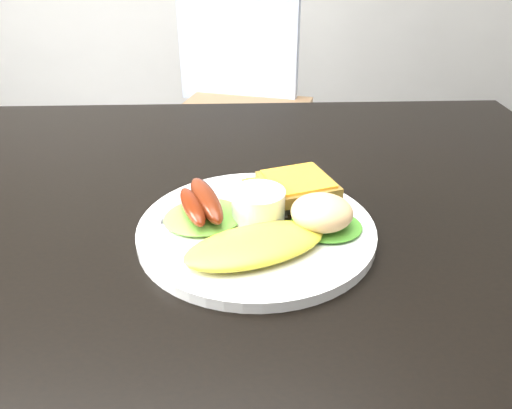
{
  "coord_description": "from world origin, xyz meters",
  "views": [
    {
      "loc": [
        0.1,
        -0.53,
        1.05
      ],
      "look_at": [
        0.12,
        -0.05,
        0.78
      ],
      "focal_mm": 35.0,
      "sensor_mm": 36.0,
      "label": 1
    }
  ],
  "objects_px": {
    "dining_table": "(161,223)",
    "plate": "(256,229)",
    "person": "(51,96)",
    "dining_chair": "(239,118)"
  },
  "relations": [
    {
      "from": "person",
      "to": "dining_table",
      "type": "bearing_deg",
      "value": 138.03
    },
    {
      "from": "dining_table",
      "to": "person",
      "type": "bearing_deg",
      "value": 117.46
    },
    {
      "from": "person",
      "to": "plate",
      "type": "bearing_deg",
      "value": 142.72
    },
    {
      "from": "dining_chair",
      "to": "plate",
      "type": "xyz_separation_m",
      "value": [
        0.01,
        -1.22,
        0.31
      ]
    },
    {
      "from": "dining_chair",
      "to": "person",
      "type": "distance_m",
      "value": 0.69
    },
    {
      "from": "dining_chair",
      "to": "person",
      "type": "relative_size",
      "value": 0.33
    },
    {
      "from": "dining_table",
      "to": "plate",
      "type": "xyz_separation_m",
      "value": [
        0.12,
        -0.06,
        0.03
      ]
    },
    {
      "from": "dining_table",
      "to": "plate",
      "type": "relative_size",
      "value": 4.6
    },
    {
      "from": "dining_table",
      "to": "plate",
      "type": "bearing_deg",
      "value": -28.08
    },
    {
      "from": "dining_table",
      "to": "dining_chair",
      "type": "height_order",
      "value": "dining_table"
    }
  ]
}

